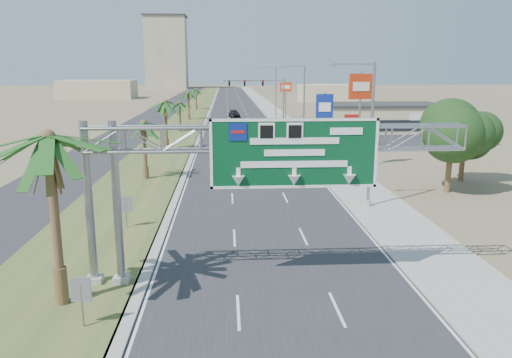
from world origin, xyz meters
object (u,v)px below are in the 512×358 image
Objects in this scene: car_mid_lane at (261,148)px; pole_sign_blue at (324,109)px; palm_near at (48,138)px; signal_mast at (272,98)px; car_far at (234,114)px; pole_sign_red_near at (361,92)px; car_left_lane at (230,147)px; sign_gantry at (257,151)px; car_right_lane at (274,129)px; pole_sign_red_far at (286,90)px; store_building at (381,118)px.

car_mid_lane is 9.07m from pole_sign_blue.
palm_near reaches higher than signal_mast.
car_far is at bearing 97.59° from car_mid_lane.
palm_near is at bearing -102.66° from signal_mast.
pole_sign_red_near is 11.06m from pole_sign_blue.
car_left_lane is 0.45× the size of pole_sign_red_near.
car_far is (-5.95, 18.27, -4.16)m from signal_mast.
car_far is (0.29, 80.31, -5.37)m from sign_gantry.
car_far is at bearing 108.04° from signal_mast.
car_right_lane is (13.96, 54.93, -6.16)m from palm_near.
car_right_lane is 0.59× the size of pole_sign_red_near.
pole_sign_blue is (11.15, 0.80, 4.26)m from car_left_lane.
pole_sign_red_far reaches higher than car_left_lane.
pole_sign_red_near is (5.70, -26.73, 6.58)m from car_right_lane.
signal_mast is (6.23, 62.05, -1.21)m from sign_gantry.
sign_gantry is at bearing -96.99° from car_far.
sign_gantry is 53.59m from car_right_lane.
car_left_lane is 0.75× the size of car_right_lane.
pole_sign_red_near is at bearing 66.31° from sign_gantry.
car_far is 55.60m from pole_sign_red_near.
signal_mast is at bearing 69.26° from car_left_lane.
car_right_lane is 22.27m from pole_sign_red_far.
pole_sign_red_far is (11.00, 38.11, 5.03)m from car_left_lane.
car_mid_lane is at bearing -93.94° from car_far.
car_far is (-5.54, 27.31, -0.08)m from car_right_lane.
pole_sign_blue reaches higher than car_left_lane.
car_mid_lane reaches higher than car_left_lane.
pole_sign_blue reaches higher than car_far.
sign_gantry is at bearing -93.75° from car_left_lane.
car_mid_lane is at bearing -97.60° from signal_mast.
pole_sign_red_near is at bearing -88.25° from pole_sign_red_far.
sign_gantry is at bearing -89.50° from car_mid_lane.
store_building is at bearing -19.54° from signal_mast.
sign_gantry is 4.02× the size of car_left_lane.
car_mid_lane is 0.50× the size of pole_sign_red_near.
signal_mast is 28.06m from car_mid_lane.
sign_gantry is 28.72m from pole_sign_red_near.
car_left_lane is 0.57× the size of pole_sign_red_far.
car_far is 0.51× the size of pole_sign_red_near.
car_far is 44.64m from pole_sign_blue.
pole_sign_red_near is (8.97, -8.25, 6.58)m from car_mid_lane.
store_building is at bearing -53.57° from car_far.
pole_sign_red_near reaches higher than store_building.
sign_gantry reaches higher than car_right_lane.
signal_mast is at bearing 99.02° from pole_sign_blue.
car_far is at bearing 100.70° from car_right_lane.
signal_mast reaches higher than car_mid_lane.
car_right_lane is (6.76, 16.81, 0.06)m from car_left_lane.
signal_mast is at bearing -78.75° from car_far.
car_far is at bearing 101.76° from pole_sign_red_near.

